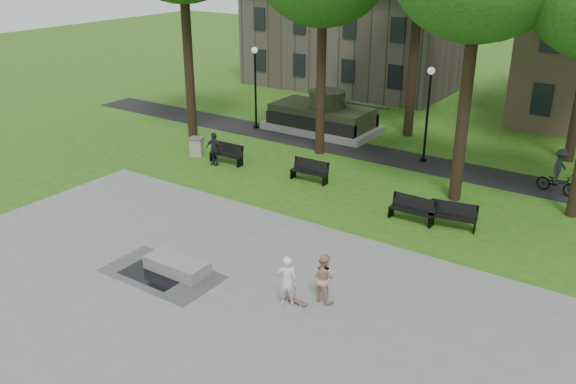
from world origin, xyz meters
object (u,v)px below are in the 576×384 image
at_px(skateboarder, 287,281).
at_px(park_bench_0, 227,153).
at_px(trash_bin, 197,146).
at_px(concrete_block, 177,265).
at_px(cyclist, 559,175).
at_px(friend_watching, 323,278).

distance_m(skateboarder, park_bench_0, 13.19).
bearing_deg(park_bench_0, trash_bin, 178.92).
xyz_separation_m(skateboarder, park_bench_0, (-9.71, 8.92, -0.31)).
height_order(concrete_block, park_bench_0, park_bench_0).
xyz_separation_m(concrete_block, cyclist, (8.85, 14.38, 0.59)).
height_order(skateboarder, trash_bin, skateboarder).
bearing_deg(park_bench_0, skateboarder, -43.58).
xyz_separation_m(concrete_block, friend_watching, (4.93, 1.21, 0.57)).
bearing_deg(friend_watching, park_bench_0, -31.10).
relative_size(skateboarder, trash_bin, 1.70).
distance_m(skateboarder, friend_watching, 1.12).
bearing_deg(cyclist, trash_bin, 119.38).
bearing_deg(skateboarder, friend_watching, -164.82).
distance_m(skateboarder, cyclist, 14.74).
distance_m(park_bench_0, trash_bin, 2.02).
bearing_deg(friend_watching, skateboarder, 52.43).
xyz_separation_m(cyclist, park_bench_0, (-14.41, -5.05, -0.31)).
bearing_deg(friend_watching, trash_bin, -26.34).
height_order(concrete_block, cyclist, cyclist).
xyz_separation_m(skateboarder, cyclist, (4.70, 13.98, -0.00)).
bearing_deg(cyclist, skateboarder, 173.71).
distance_m(friend_watching, park_bench_0, 13.27).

